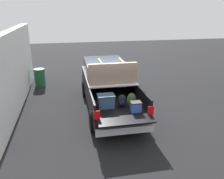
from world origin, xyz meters
TOP-DOWN VIEW (x-y plane):
  - ground_plane at (0.00, 0.00)m, footprint 40.00×40.00m
  - pickup_truck at (0.37, 0.00)m, footprint 6.05×2.06m
  - building_facade at (1.20, 3.94)m, footprint 8.27×0.36m
  - trash_can at (3.77, 3.22)m, footprint 0.60×0.60m

SIDE VIEW (x-z plane):
  - ground_plane at x=0.00m, z-range 0.00..0.00m
  - trash_can at x=3.77m, z-range 0.01..0.99m
  - pickup_truck at x=0.37m, z-range -0.16..2.07m
  - building_facade at x=1.20m, z-range 0.00..3.28m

